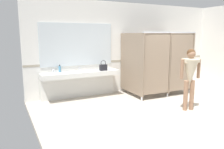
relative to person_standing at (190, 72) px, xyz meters
The scene contains 9 objects.
ground_plane 1.05m from the person_standing, 163.81° to the left, with size 7.09×5.49×0.10m, color #B2A899.
wall_back 2.60m from the person_standing, 93.72° to the left, with size 7.09×0.12×2.95m, color silver.
wall_back_tile_band 2.49m from the person_standing, 93.82° to the left, with size 7.09×0.01×0.06m, color #9E937F.
vanity_counter 3.14m from the person_standing, 132.86° to the left, with size 2.35×0.53×0.95m.
mirror_panel 3.33m from the person_standing, 130.59° to the left, with size 2.25×0.02×1.27m, color silver.
bathroom_stalls 1.65m from the person_standing, 78.21° to the left, with size 1.97×1.34×2.00m.
person_standing is the anchor object (origin of this frame).
handbag 2.53m from the person_standing, 125.00° to the left, with size 0.22×0.12×0.31m.
soap_dispenser 3.60m from the person_standing, 138.92° to the left, with size 0.07×0.07×0.22m.
Camera 1 is at (-4.06, -4.10, 1.91)m, focal length 35.76 mm.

